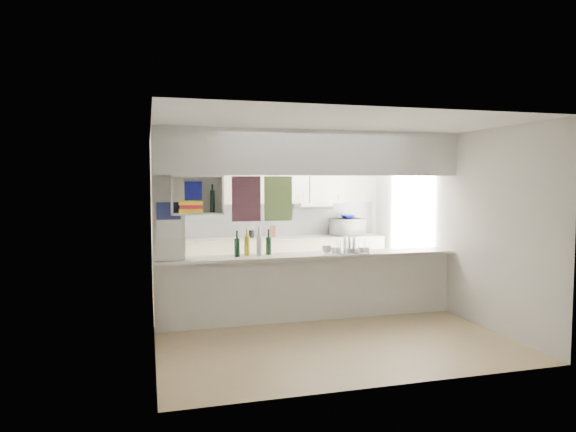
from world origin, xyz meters
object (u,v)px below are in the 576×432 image
object	(u,v)px
dish_rack	(352,246)
bowl	(348,217)
microwave	(348,227)
wine_bottles	(253,245)

from	to	relation	value
dish_rack	bowl	bearing A→B (deg)	83.70
microwave	wine_bottles	world-z (taller)	wine_bottles
dish_rack	wine_bottles	xyz separation A→B (m)	(-1.39, 0.11, 0.05)
dish_rack	wine_bottles	bearing A→B (deg)	-170.58
bowl	dish_rack	size ratio (longest dim) A/B	0.51
dish_rack	wine_bottles	world-z (taller)	wine_bottles
microwave	bowl	bearing A→B (deg)	-120.38
microwave	dish_rack	xyz separation A→B (m)	(-0.80, -2.16, -0.06)
bowl	microwave	bearing A→B (deg)	-105.46
bowl	dish_rack	world-z (taller)	bowl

